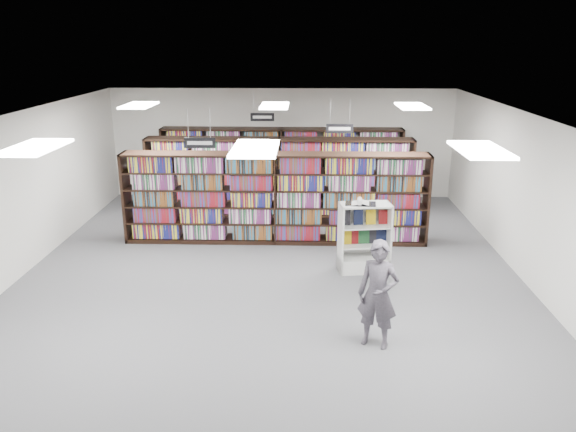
{
  "coord_description": "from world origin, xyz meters",
  "views": [
    {
      "loc": [
        0.66,
        -10.43,
        4.57
      ],
      "look_at": [
        0.34,
        0.5,
        1.1
      ],
      "focal_mm": 35.0,
      "sensor_mm": 36.0,
      "label": 1
    }
  ],
  "objects_px": {
    "bookshelf_row_near": "(275,198)",
    "shopper": "(378,294)",
    "endcap_display": "(363,248)",
    "open_book": "(360,202)"
  },
  "relations": [
    {
      "from": "bookshelf_row_near",
      "to": "shopper",
      "type": "relative_size",
      "value": 4.08
    },
    {
      "from": "open_book",
      "to": "bookshelf_row_near",
      "type": "bearing_deg",
      "value": 141.88
    },
    {
      "from": "bookshelf_row_near",
      "to": "endcap_display",
      "type": "relative_size",
      "value": 4.9
    },
    {
      "from": "bookshelf_row_near",
      "to": "open_book",
      "type": "relative_size",
      "value": 11.07
    },
    {
      "from": "endcap_display",
      "to": "shopper",
      "type": "relative_size",
      "value": 0.83
    },
    {
      "from": "endcap_display",
      "to": "open_book",
      "type": "relative_size",
      "value": 2.26
    },
    {
      "from": "bookshelf_row_near",
      "to": "endcap_display",
      "type": "xyz_separation_m",
      "value": [
        1.89,
        -1.66,
        -0.57
      ]
    },
    {
      "from": "open_book",
      "to": "shopper",
      "type": "height_order",
      "value": "shopper"
    },
    {
      "from": "bookshelf_row_near",
      "to": "shopper",
      "type": "bearing_deg",
      "value": -68.78
    },
    {
      "from": "endcap_display",
      "to": "open_book",
      "type": "xyz_separation_m",
      "value": [
        -0.11,
        -0.05,
        0.98
      ]
    }
  ]
}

